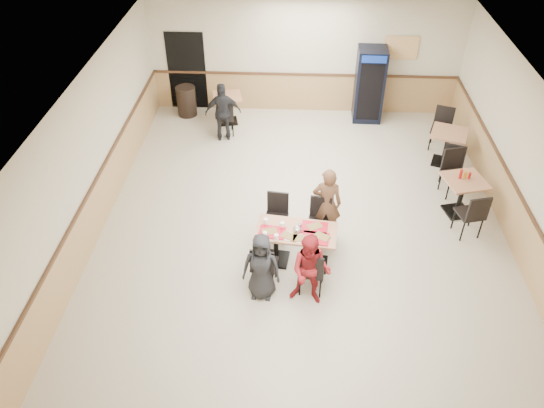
# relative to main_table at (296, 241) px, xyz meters

# --- Properties ---
(ground) EXTENTS (10.00, 10.00, 0.00)m
(ground) POSITION_rel_main_table_xyz_m (0.13, 0.99, -0.51)
(ground) COLOR beige
(ground) RESTS_ON ground
(room_shell) EXTENTS (10.00, 10.00, 10.00)m
(room_shell) POSITION_rel_main_table_xyz_m (1.90, 3.53, 0.07)
(room_shell) COLOR silver
(room_shell) RESTS_ON ground
(main_table) EXTENTS (1.51, 0.89, 0.77)m
(main_table) POSITION_rel_main_table_xyz_m (0.00, 0.00, 0.00)
(main_table) COLOR black
(main_table) RESTS_ON ground
(main_chairs) EXTENTS (1.47, 1.82, 0.97)m
(main_chairs) POSITION_rel_main_table_xyz_m (-0.05, 0.01, -0.02)
(main_chairs) COLOR black
(main_chairs) RESTS_ON ground
(diner_woman_left) EXTENTS (0.67, 0.46, 1.30)m
(diner_woman_left) POSITION_rel_main_table_xyz_m (-0.56, -0.81, 0.14)
(diner_woman_left) COLOR black
(diner_woman_left) RESTS_ON ground
(diner_woman_right) EXTENTS (0.78, 0.66, 1.40)m
(diner_woman_right) POSITION_rel_main_table_xyz_m (0.25, -0.91, 0.19)
(diner_woman_right) COLOR maroon
(diner_woman_right) RESTS_ON ground
(diner_man_opposite) EXTENTS (0.59, 0.42, 1.53)m
(diner_man_opposite) POSITION_rel_main_table_xyz_m (0.56, 0.81, 0.25)
(diner_man_opposite) COLOR brown
(diner_man_opposite) RESTS_ON ground
(lone_diner) EXTENTS (0.91, 0.49, 1.48)m
(lone_diner) POSITION_rel_main_table_xyz_m (-1.83, 4.33, 0.23)
(lone_diner) COLOR black
(lone_diner) RESTS_ON ground
(tabletop_clutter) EXTENTS (1.28, 0.67, 0.12)m
(tabletop_clutter) POSITION_rel_main_table_xyz_m (-0.01, -0.06, 0.28)
(tabletop_clutter) COLOR red
(tabletop_clutter) RESTS_ON main_table
(side_table_near) EXTENTS (0.93, 0.93, 0.82)m
(side_table_near) POSITION_rel_main_table_xyz_m (3.32, 1.64, 0.03)
(side_table_near) COLOR black
(side_table_near) RESTS_ON ground
(side_table_near_chair_south) EXTENTS (0.59, 0.59, 1.04)m
(side_table_near_chair_south) POSITION_rel_main_table_xyz_m (3.32, 0.98, 0.01)
(side_table_near_chair_south) COLOR black
(side_table_near_chair_south) RESTS_ON ground
(side_table_near_chair_north) EXTENTS (0.59, 0.59, 1.04)m
(side_table_near_chair_north) POSITION_rel_main_table_xyz_m (3.32, 2.30, 0.01)
(side_table_near_chair_north) COLOR black
(side_table_near_chair_north) RESTS_ON ground
(side_table_far) EXTENTS (0.98, 0.98, 0.82)m
(side_table_far) POSITION_rel_main_table_xyz_m (3.41, 3.50, 0.04)
(side_table_far) COLOR black
(side_table_far) RESTS_ON ground
(side_table_far_chair_south) EXTENTS (0.62, 0.62, 1.04)m
(side_table_far_chair_south) POSITION_rel_main_table_xyz_m (3.41, 2.84, 0.01)
(side_table_far_chair_south) COLOR black
(side_table_far_chair_south) RESTS_ON ground
(side_table_far_chair_north) EXTENTS (0.62, 0.62, 1.04)m
(side_table_far_chair_north) POSITION_rel_main_table_xyz_m (3.41, 4.16, 0.01)
(side_table_far_chair_north) COLOR black
(side_table_far_chair_north) RESTS_ON ground
(condiment_caddy) EXTENTS (0.23, 0.06, 0.20)m
(condiment_caddy) POSITION_rel_main_table_xyz_m (3.29, 1.69, 0.40)
(condiment_caddy) COLOR #B3150C
(condiment_caddy) RESTS_ON side_table_near
(back_table) EXTENTS (0.84, 0.84, 0.76)m
(back_table) POSITION_rel_main_table_xyz_m (-1.83, 5.19, -0.01)
(back_table) COLOR black
(back_table) RESTS_ON ground
(back_table_chair_lone) EXTENTS (0.53, 0.53, 0.96)m
(back_table_chair_lone) POSITION_rel_main_table_xyz_m (-1.83, 4.58, -0.03)
(back_table_chair_lone) COLOR black
(back_table_chair_lone) RESTS_ON ground
(pepsi_cooler) EXTENTS (0.74, 0.75, 1.91)m
(pepsi_cooler) POSITION_rel_main_table_xyz_m (1.79, 5.58, 0.44)
(pepsi_cooler) COLOR black
(pepsi_cooler) RESTS_ON ground
(trash_bin) EXTENTS (0.51, 0.51, 0.80)m
(trash_bin) POSITION_rel_main_table_xyz_m (-2.97, 5.54, -0.11)
(trash_bin) COLOR black
(trash_bin) RESTS_ON ground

